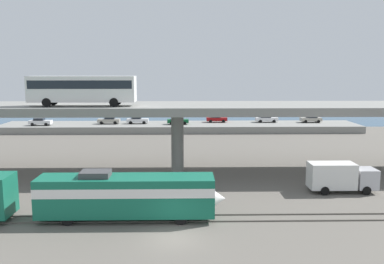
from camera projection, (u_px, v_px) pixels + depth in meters
The scene contains 16 objects.
ground_plane at pixel (174, 238), 30.81m from camera, with size 260.00×260.00×0.00m, color #605B54.
rail_strip_near at pixel (175, 222), 33.99m from camera, with size 110.00×0.12×0.12m, color #59544C.
rail_strip_far at pixel (175, 215), 35.52m from camera, with size 110.00×0.12×0.12m, color #59544C.
train_locomotive at pixel (135, 194), 34.37m from camera, with size 15.60×3.04×4.18m.
highway_overpass at pixel (177, 110), 49.43m from camera, with size 96.00×10.51×8.33m.
transit_bus_on_overpass at pixel (82, 88), 46.76m from camera, with size 12.00×2.68×3.40m.
service_truck_east at pixel (340, 176), 42.21m from camera, with size 6.80×2.46×3.04m.
pier_parking_lot at pixel (180, 127), 85.07m from camera, with size 72.84×10.28×1.41m, color gray.
parked_car_0 at pixel (137, 120), 84.97m from camera, with size 4.38×1.84×1.50m.
parked_car_1 at pixel (217, 119), 87.30m from camera, with size 4.34×1.92×1.50m.
parked_car_2 at pixel (266, 119), 87.25m from camera, with size 4.68×2.00×1.50m.
parked_car_3 at pixel (178, 121), 83.97m from camera, with size 4.32×1.88×1.50m.
parked_car_4 at pixel (40, 122), 82.22m from camera, with size 4.35×1.82×1.50m.
parked_car_5 at pixel (109, 120), 84.63m from camera, with size 4.47×1.91×1.50m.
parked_car_6 at pixel (311, 119), 86.89m from camera, with size 4.33×2.00×1.50m.
harbor_water at pixel (181, 118), 107.91m from camera, with size 140.00×36.00×0.01m, color #2D5170.
Camera 1 is at (0.79, -29.29, 12.46)m, focal length 38.63 mm.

